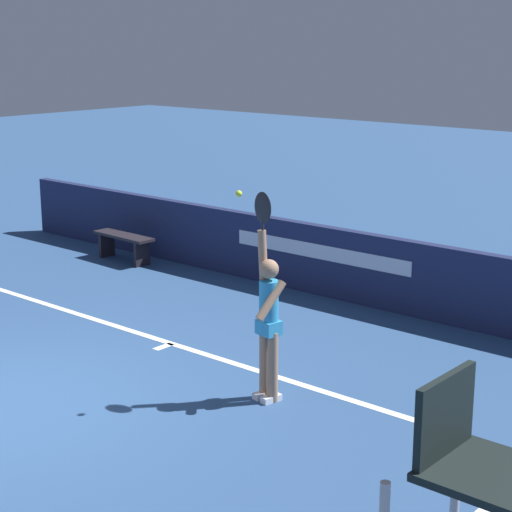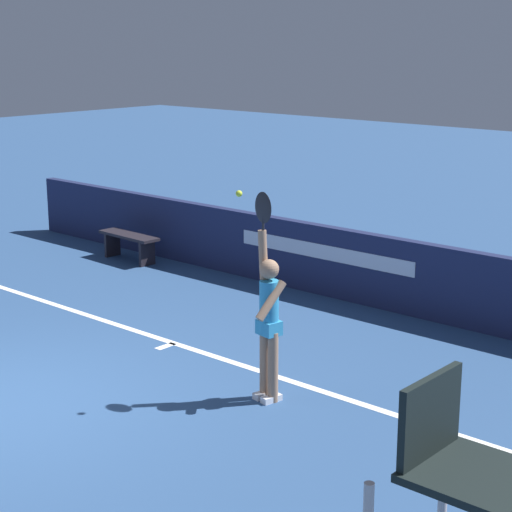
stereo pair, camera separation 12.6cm
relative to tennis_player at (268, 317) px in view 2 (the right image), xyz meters
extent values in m
cube|color=white|center=(-2.13, 0.58, -0.96)|extent=(10.13, 0.11, 0.00)
cube|color=white|center=(-2.13, 0.43, -0.96)|extent=(0.11, 0.30, 0.00)
cube|color=#1C2449|center=(-2.13, 3.71, -0.41)|extent=(13.90, 0.17, 1.09)
cube|color=silver|center=(-2.00, 3.62, -0.26)|extent=(3.28, 0.01, 0.23)
cylinder|color=#9C775C|center=(0.08, -0.01, -0.56)|extent=(0.12, 0.12, 0.80)
cylinder|color=#9C775C|center=(-0.06, 0.02, -0.56)|extent=(0.12, 0.12, 0.80)
cube|color=white|center=(0.07, -0.03, -0.93)|extent=(0.14, 0.25, 0.07)
cube|color=white|center=(-0.07, 0.00, -0.93)|extent=(0.14, 0.25, 0.07)
cylinder|color=#2F90C5|center=(0.01, 0.00, 0.13)|extent=(0.21, 0.21, 0.57)
cube|color=#2F90C5|center=(0.01, 0.00, -0.12)|extent=(0.27, 0.24, 0.16)
sphere|color=#9C775C|center=(0.01, 0.00, 0.54)|extent=(0.21, 0.21, 0.21)
cylinder|color=#9C775C|center=(-0.10, 0.02, 0.68)|extent=(0.15, 0.12, 0.54)
cylinder|color=#9C775C|center=(0.10, -0.08, 0.22)|extent=(0.16, 0.41, 0.42)
ellipsoid|color=black|center=(-0.10, 0.02, 1.20)|extent=(0.29, 0.08, 0.35)
cylinder|color=black|center=(-0.10, 0.02, 1.01)|extent=(0.03, 0.03, 0.18)
sphere|color=#CCE734|center=(-0.21, -0.24, 1.37)|extent=(0.07, 0.07, 0.07)
cube|color=black|center=(4.30, -3.57, 1.04)|extent=(0.56, 0.56, 0.04)
cube|color=black|center=(4.05, -3.57, 1.26)|extent=(0.04, 0.50, 0.40)
cube|color=black|center=(-5.93, 3.09, -0.50)|extent=(1.32, 0.42, 0.05)
cube|color=black|center=(-6.42, 3.11, -0.73)|extent=(0.07, 0.32, 0.46)
cube|color=black|center=(-5.43, 3.06, -0.73)|extent=(0.07, 0.32, 0.46)
camera|label=1|loc=(5.89, -7.08, 3.00)|focal=62.30mm
camera|label=2|loc=(5.99, -7.00, 3.00)|focal=62.30mm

